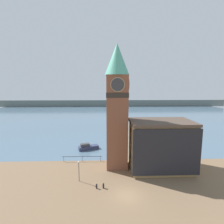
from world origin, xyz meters
TOP-DOWN VIEW (x-y plane):
  - ground_plane at (0.00, 0.00)m, footprint 160.00×160.00m
  - water at (0.00, 72.26)m, footprint 160.00×120.00m
  - far_shoreline at (0.00, 112.26)m, footprint 180.00×3.00m
  - pier_railing at (-8.28, 12.01)m, footprint 8.40×0.08m
  - clock_tower at (-1.09, 9.46)m, footprint 4.56×4.56m
  - pier_building at (7.20, 8.23)m, footprint 11.80×7.70m
  - boat_near at (-7.80, 18.91)m, footprint 5.26×3.29m
  - mooring_bollard_near at (-3.62, 1.93)m, footprint 0.28×0.28m
  - mooring_bollard_far at (-4.68, 1.87)m, footprint 0.26×0.26m
  - lamp_post at (-7.73, 4.11)m, footprint 0.32×0.32m

SIDE VIEW (x-z plane):
  - water at x=0.00m, z-range 0.00..0.00m
  - ground_plane at x=0.00m, z-range 0.00..0.00m
  - mooring_bollard_far at x=-4.68m, z-range 0.03..0.82m
  - mooring_bollard_near at x=-3.62m, z-range 0.04..0.86m
  - boat_near at x=-7.80m, z-range -0.20..1.43m
  - pier_railing at x=-8.28m, z-range 0.39..1.48m
  - far_shoreline at x=0.00m, z-range 0.00..5.00m
  - lamp_post at x=-7.73m, z-range 0.74..4.29m
  - pier_building at x=7.20m, z-range 0.02..9.47m
  - clock_tower at x=-1.09m, z-range 0.74..24.31m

